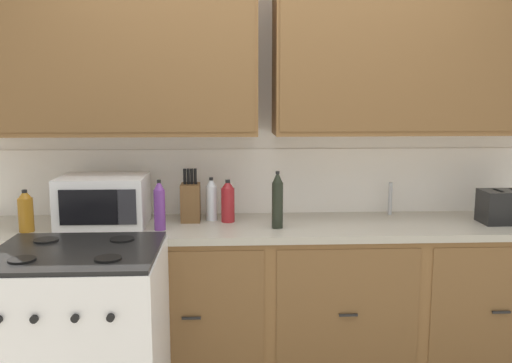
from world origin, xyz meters
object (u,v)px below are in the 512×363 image
at_px(bottle_red, 228,201).
at_px(bottle_amber, 26,211).
at_px(stove_range, 80,348).
at_px(bottle_violet, 159,206).
at_px(bottle_clear, 211,199).
at_px(microwave, 104,201).
at_px(toaster, 506,207).
at_px(bottle_dark, 277,200).
at_px(knife_block, 191,202).

bearing_deg(bottle_red, bottle_amber, -170.52).
xyz_separation_m(stove_range, bottle_violet, (0.32, 0.52, 0.57)).
height_order(stove_range, bottle_clear, bottle_clear).
xyz_separation_m(microwave, toaster, (2.29, -0.06, -0.04)).
bearing_deg(bottle_red, bottle_clear, 154.02).
xyz_separation_m(bottle_violet, bottle_amber, (-0.71, -0.00, -0.02)).
distance_m(bottle_violet, bottle_dark, 0.64).
bearing_deg(knife_block, stove_range, -123.30).
bearing_deg(bottle_amber, bottle_clear, 12.97).
bearing_deg(bottle_dark, bottle_violet, -178.78).
bearing_deg(bottle_clear, bottle_red, -25.98).
bearing_deg(microwave, bottle_clear, 9.33).
xyz_separation_m(toaster, bottle_violet, (-1.96, -0.07, 0.04)).
distance_m(bottle_red, bottle_dark, 0.32).
height_order(toaster, bottle_amber, bottle_amber).
bearing_deg(bottle_dark, bottle_red, 149.16).
distance_m(toaster, knife_block, 1.81).
xyz_separation_m(bottle_amber, bottle_red, (1.08, 0.18, 0.01)).
relative_size(toaster, bottle_red, 1.14).
xyz_separation_m(knife_block, bottle_red, (0.22, -0.03, 0.01)).
distance_m(stove_range, bottle_red, 1.12).
distance_m(bottle_clear, bottle_amber, 1.01).
relative_size(bottle_clear, bottle_red, 1.03).
bearing_deg(bottle_violet, bottle_clear, 39.13).
height_order(knife_block, bottle_red, knife_block).
bearing_deg(stove_range, bottle_dark, 28.78).
bearing_deg(bottle_violet, toaster, 2.02).
distance_m(microwave, bottle_red, 0.70).
bearing_deg(microwave, bottle_amber, -161.57).
height_order(bottle_clear, bottle_amber, bottle_clear).
relative_size(microwave, bottle_clear, 1.89).
relative_size(stove_range, bottle_amber, 4.15).
height_order(toaster, bottle_red, bottle_red).
distance_m(bottle_clear, bottle_red, 0.11).
xyz_separation_m(stove_range, microwave, (-0.01, 0.64, 0.57)).
relative_size(toaster, bottle_amber, 1.22).
distance_m(bottle_violet, bottle_clear, 0.35).
bearing_deg(bottle_violet, stove_range, -121.78).
xyz_separation_m(stove_range, bottle_clear, (0.59, 0.74, 0.56)).
xyz_separation_m(toaster, bottle_clear, (-1.69, 0.15, 0.03)).
xyz_separation_m(stove_range, bottle_amber, (-0.39, 0.51, 0.54)).
distance_m(bottle_amber, bottle_dark, 1.36).
xyz_separation_m(toaster, bottle_amber, (-2.68, -0.07, 0.02)).
distance_m(stove_range, bottle_clear, 1.10).
height_order(stove_range, microwave, microwave).
distance_m(knife_block, bottle_dark, 0.53).
height_order(microwave, bottle_clear, microwave).
bearing_deg(bottle_clear, stove_range, -128.80).
bearing_deg(toaster, bottle_dark, -177.59).
relative_size(toaster, knife_block, 0.90).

